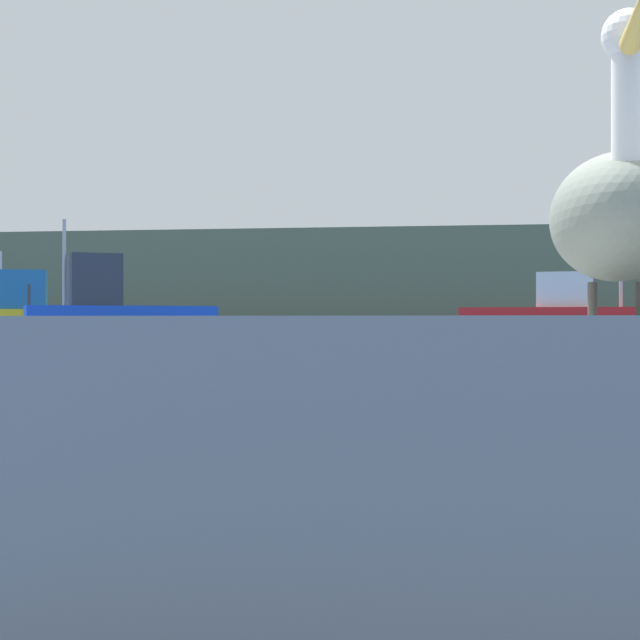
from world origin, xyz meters
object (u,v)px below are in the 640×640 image
(pelican, at_px, (618,213))
(fishing_boat_blue, at_px, (115,316))
(fishing_boat_red, at_px, (561,321))
(fishing_boat_yellow, at_px, (38,315))

(pelican, distance_m, fishing_boat_blue, 29.14)
(pelican, height_order, fishing_boat_red, fishing_boat_red)
(fishing_boat_yellow, height_order, fishing_boat_blue, fishing_boat_blue)
(fishing_boat_yellow, xyz_separation_m, fishing_boat_blue, (6.91, -8.96, -0.11))
(pelican, relative_size, fishing_boat_red, 0.18)
(fishing_boat_red, height_order, fishing_boat_blue, fishing_boat_red)
(fishing_boat_red, relative_size, fishing_boat_blue, 1.10)
(fishing_boat_yellow, bearing_deg, pelican, 95.34)
(pelican, height_order, fishing_boat_yellow, fishing_boat_yellow)
(pelican, xyz_separation_m, fishing_boat_red, (3.48, 30.38, -0.31))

